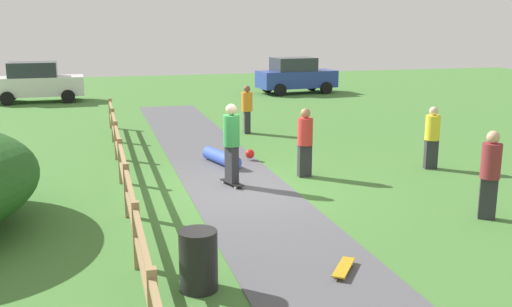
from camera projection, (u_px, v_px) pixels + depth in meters
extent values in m
plane|color=#427533|center=(239.00, 190.00, 13.52)|extent=(60.00, 60.00, 0.00)
cube|color=#515156|center=(239.00, 189.00, 13.52)|extent=(2.40, 28.00, 0.02)
cube|color=#997A51|center=(137.00, 235.00, 9.10)|extent=(0.12, 0.12, 1.10)
cube|color=#997A51|center=(127.00, 190.00, 11.51)|extent=(0.12, 0.12, 1.10)
cube|color=#997A51|center=(121.00, 161.00, 13.93)|extent=(0.12, 0.12, 1.10)
cube|color=#997A51|center=(116.00, 140.00, 16.35)|extent=(0.12, 0.12, 1.10)
cube|color=#997A51|center=(113.00, 125.00, 18.76)|extent=(0.12, 0.12, 1.10)
cube|color=#997A51|center=(111.00, 113.00, 21.18)|extent=(0.12, 0.12, 1.10)
cube|color=#997A51|center=(124.00, 177.00, 12.73)|extent=(0.08, 18.00, 0.09)
cube|color=#997A51|center=(123.00, 156.00, 12.63)|extent=(0.08, 18.00, 0.09)
cylinder|color=black|center=(198.00, 260.00, 8.38)|extent=(0.56, 0.56, 0.90)
cube|color=black|center=(232.00, 183.00, 13.77)|extent=(0.45, 0.82, 0.02)
cylinder|color=silver|center=(223.00, 182.00, 13.96)|extent=(0.05, 0.07, 0.06)
cylinder|color=silver|center=(228.00, 181.00, 14.05)|extent=(0.05, 0.07, 0.06)
cylinder|color=silver|center=(236.00, 187.00, 13.51)|extent=(0.05, 0.07, 0.06)
cylinder|color=silver|center=(241.00, 186.00, 13.59)|extent=(0.05, 0.07, 0.06)
cube|color=#2D2D33|center=(232.00, 164.00, 13.67)|extent=(0.29, 0.37, 0.87)
cylinder|color=green|center=(231.00, 131.00, 13.49)|extent=(0.48, 0.48, 0.73)
sphere|color=beige|center=(231.00, 110.00, 13.38)|extent=(0.26, 0.26, 0.26)
cylinder|color=blue|center=(221.00, 158.00, 15.80)|extent=(0.79, 1.61, 0.36)
sphere|color=red|center=(250.00, 154.00, 16.27)|extent=(0.26, 0.26, 0.26)
cube|color=#BF8C19|center=(344.00, 267.00, 9.02)|extent=(0.63, 0.76, 0.02)
cylinder|color=silver|center=(344.00, 278.00, 8.75)|extent=(0.06, 0.07, 0.06)
cylinder|color=silver|center=(335.00, 276.00, 8.80)|extent=(0.06, 0.07, 0.06)
cylinder|color=silver|center=(352.00, 264.00, 9.26)|extent=(0.06, 0.07, 0.06)
cylinder|color=silver|center=(343.00, 262.00, 9.31)|extent=(0.06, 0.07, 0.06)
cube|color=#2D2D33|center=(247.00, 122.00, 20.26)|extent=(0.23, 0.34, 0.78)
cylinder|color=orange|center=(247.00, 102.00, 20.10)|extent=(0.42, 0.42, 0.65)
sphere|color=brown|center=(247.00, 89.00, 20.00)|extent=(0.23, 0.23, 0.23)
cube|color=#2D2D33|center=(305.00, 161.00, 14.58)|extent=(0.32, 0.20, 0.81)
cylinder|color=red|center=(305.00, 132.00, 14.41)|extent=(0.39, 0.39, 0.68)
sphere|color=#9E704C|center=(305.00, 113.00, 14.31)|extent=(0.24, 0.24, 0.24)
cube|color=#2D2D33|center=(488.00, 198.00, 11.44)|extent=(0.38, 0.34, 0.83)
cylinder|color=maroon|center=(491.00, 161.00, 11.28)|extent=(0.52, 0.52, 0.69)
sphere|color=tan|center=(493.00, 137.00, 11.17)|extent=(0.25, 0.25, 0.25)
cube|color=#2D2D33|center=(431.00, 154.00, 15.38)|extent=(0.35, 0.26, 0.78)
cylinder|color=yellow|center=(433.00, 128.00, 15.22)|extent=(0.45, 0.45, 0.65)
sphere|color=beige|center=(434.00, 111.00, 15.12)|extent=(0.23, 0.23, 0.23)
cube|color=#283D99|center=(297.00, 79.00, 31.52)|extent=(4.35, 2.11, 0.90)
cube|color=#2D333D|center=(293.00, 64.00, 31.28)|extent=(2.34, 1.77, 0.70)
cylinder|color=black|center=(312.00, 85.00, 32.90)|extent=(0.66, 0.30, 0.64)
cylinder|color=black|center=(326.00, 88.00, 31.30)|extent=(0.66, 0.30, 0.64)
cylinder|color=black|center=(267.00, 87.00, 31.95)|extent=(0.66, 0.30, 0.64)
cylinder|color=black|center=(280.00, 90.00, 30.35)|extent=(0.66, 0.30, 0.64)
cube|color=silver|center=(38.00, 86.00, 28.10)|extent=(4.23, 1.78, 0.90)
cube|color=#2D333D|center=(33.00, 69.00, 27.87)|extent=(2.23, 1.60, 0.70)
cylinder|color=black|center=(69.00, 92.00, 29.40)|extent=(0.64, 0.25, 0.64)
cylinder|color=black|center=(68.00, 96.00, 27.75)|extent=(0.64, 0.25, 0.64)
cylinder|color=black|center=(11.00, 94.00, 28.64)|extent=(0.64, 0.25, 0.64)
cylinder|color=black|center=(7.00, 99.00, 27.00)|extent=(0.64, 0.25, 0.64)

